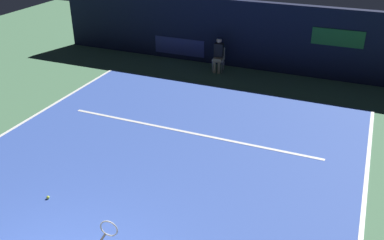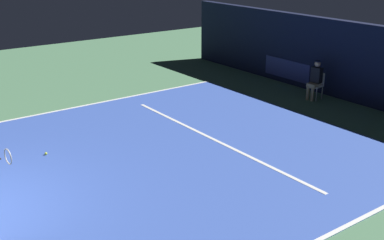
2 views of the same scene
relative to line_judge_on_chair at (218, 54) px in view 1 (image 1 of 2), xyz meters
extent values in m
plane|color=#4C7A56|center=(0.91, -6.95, -0.69)|extent=(31.25, 31.25, 0.00)
cube|color=#3856B2|center=(0.91, -6.95, -0.68)|extent=(9.68, 10.82, 0.01)
cube|color=white|center=(5.70, -6.95, -0.67)|extent=(0.10, 10.82, 0.01)
cube|color=white|center=(-3.88, -6.95, -0.67)|extent=(0.10, 10.82, 0.01)
cube|color=white|center=(0.91, -5.05, -0.67)|extent=(7.55, 0.10, 0.01)
cube|color=#141933|center=(0.91, 0.87, 0.61)|extent=(16.36, 0.30, 2.60)
cube|color=navy|center=(-1.95, 0.71, -0.14)|extent=(2.20, 0.04, 0.70)
cube|color=#1E6B2D|center=(4.18, 0.71, 0.91)|extent=(1.80, 0.04, 0.60)
torus|color=#B2B2B7|center=(1.95, -10.62, 0.66)|extent=(0.30, 0.06, 0.30)
cube|color=white|center=(0.00, 0.01, -0.23)|extent=(0.48, 0.45, 0.04)
cube|color=white|center=(-0.03, 0.21, 0.00)|extent=(0.42, 0.08, 0.42)
cylinder|color=#B2B2B7|center=(-0.17, -0.18, -0.46)|extent=(0.03, 0.03, 0.46)
cylinder|color=#B2B2B7|center=(0.20, -0.13, -0.46)|extent=(0.03, 0.03, 0.46)
cylinder|color=#B2B2B7|center=(-0.21, 0.16, -0.46)|extent=(0.03, 0.03, 0.46)
cylinder|color=#B2B2B7|center=(0.16, 0.21, -0.46)|extent=(0.03, 0.03, 0.46)
cube|color=tan|center=(0.01, -0.06, -0.19)|extent=(0.36, 0.43, 0.14)
cylinder|color=tan|center=(-0.06, -0.25, -0.46)|extent=(0.11, 0.11, 0.46)
cylinder|color=tan|center=(0.12, -0.23, -0.46)|extent=(0.11, 0.11, 0.46)
cube|color=black|center=(-0.01, 0.05, 0.14)|extent=(0.36, 0.26, 0.52)
sphere|color=#DBAD89|center=(-0.01, 0.05, 0.52)|extent=(0.20, 0.20, 0.20)
cylinder|color=#141933|center=(-0.01, 0.05, 0.61)|extent=(0.19, 0.19, 0.04)
sphere|color=#CCE033|center=(-0.76, -9.05, -0.64)|extent=(0.07, 0.07, 0.07)
camera|label=1|loc=(5.12, -14.86, 5.17)|focal=39.99mm
camera|label=2|loc=(10.35, -12.69, 4.22)|focal=45.72mm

